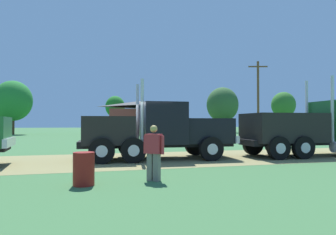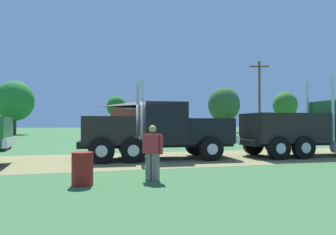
{
  "view_description": "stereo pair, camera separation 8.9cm",
  "coord_description": "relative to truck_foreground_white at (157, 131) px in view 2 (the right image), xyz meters",
  "views": [
    {
      "loc": [
        -2.14,
        -13.18,
        1.62
      ],
      "look_at": [
        1.33,
        -0.18,
        1.87
      ],
      "focal_mm": 31.92,
      "sensor_mm": 36.0,
      "label": 1
    },
    {
      "loc": [
        -2.05,
        -13.2,
        1.62
      ],
      "look_at": [
        1.33,
        -0.18,
        1.87
      ],
      "focal_mm": 31.92,
      "sensor_mm": 36.0,
      "label": 2
    }
  ],
  "objects": [
    {
      "name": "visitor_walking_mid",
      "position": [
        -1.21,
        -4.94,
        -0.42
      ],
      "size": [
        0.51,
        0.49,
        1.56
      ],
      "color": "#B22D33",
      "rests_on": "ground_plane"
    },
    {
      "name": "ground_plane",
      "position": [
        -0.85,
        0.02,
        -1.25
      ],
      "size": [
        200.0,
        200.0,
        0.0
      ],
      "primitive_type": "plane",
      "color": "#3B6A3B"
    },
    {
      "name": "steel_barrel",
      "position": [
        -3.1,
        -5.08,
        -0.82
      ],
      "size": [
        0.55,
        0.55,
        0.86
      ],
      "primitive_type": "cylinder",
      "color": "maroon",
      "rests_on": "ground_plane"
    },
    {
      "name": "visitor_far_side",
      "position": [
        8.84,
        5.36,
        -0.32
      ],
      "size": [
        0.53,
        0.44,
        1.74
      ],
      "color": "gold",
      "rests_on": "ground_plane"
    },
    {
      "name": "truck_near_right",
      "position": [
        7.97,
        -0.69,
        0.06
      ],
      "size": [
        7.88,
        2.75,
        3.87
      ],
      "color": "black",
      "rests_on": "ground_plane"
    },
    {
      "name": "tree_left",
      "position": [
        -13.3,
        33.13,
        3.51
      ],
      "size": [
        5.16,
        5.16,
        7.62
      ],
      "color": "#513823",
      "rests_on": "ground_plane"
    },
    {
      "name": "dirt_track",
      "position": [
        -0.85,
        0.02,
        -1.25
      ],
      "size": [
        120.0,
        5.93,
        0.01
      ],
      "primitive_type": "cube",
      "color": "olive",
      "rests_on": "ground_plane"
    },
    {
      "name": "shed_building",
      "position": [
        4.54,
        30.33,
        1.11
      ],
      "size": [
        10.21,
        9.21,
        4.92
      ],
      "color": "brown",
      "rests_on": "ground_plane"
    },
    {
      "name": "tree_far_right",
      "position": [
        30.86,
        33.2,
        3.62
      ],
      "size": [
        4.2,
        4.2,
        7.21
      ],
      "color": "#513823",
      "rests_on": "ground_plane"
    },
    {
      "name": "tree_mid",
      "position": [
        1.35,
        37.62,
        3.1
      ],
      "size": [
        3.25,
        3.25,
        6.19
      ],
      "color": "#513823",
      "rests_on": "ground_plane"
    },
    {
      "name": "utility_pole_near",
      "position": [
        15.86,
        17.24,
        3.37
      ],
      "size": [
        2.16,
        0.73,
        8.73
      ],
      "color": "brown",
      "rests_on": "ground_plane"
    },
    {
      "name": "tree_right",
      "position": [
        19.51,
        34.41,
        3.57
      ],
      "size": [
        5.48,
        5.48,
        7.85
      ],
      "color": "#513823",
      "rests_on": "ground_plane"
    },
    {
      "name": "truck_foreground_white",
      "position": [
        0.0,
        0.0,
        0.0
      ],
      "size": [
        7.01,
        2.94,
        3.47
      ],
      "color": "black",
      "rests_on": "ground_plane"
    }
  ]
}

